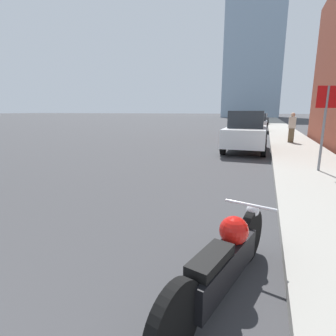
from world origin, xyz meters
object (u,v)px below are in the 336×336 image
at_px(motorcycle, 224,260).
at_px(pedestrian, 292,127).
at_px(parked_car_silver, 256,123).
at_px(stop_sign, 325,114).
at_px(parked_car_black, 261,119).
at_px(parked_car_white, 246,132).

height_order(motorcycle, pedestrian, pedestrian).
xyz_separation_m(parked_car_silver, pedestrian, (2.16, -9.07, 0.16)).
distance_m(motorcycle, pedestrian, 13.78).
bearing_deg(stop_sign, pedestrian, 91.35).
bearing_deg(parked_car_black, motorcycle, -84.11).
xyz_separation_m(stop_sign, pedestrian, (-0.18, 7.50, -0.80)).
bearing_deg(pedestrian, parked_car_white, -123.49).
bearing_deg(stop_sign, parked_car_black, 94.30).
distance_m(motorcycle, parked_car_silver, 22.75).
bearing_deg(stop_sign, parked_car_silver, 98.02).
relative_size(parked_car_white, stop_sign, 1.82).
bearing_deg(parked_car_silver, parked_car_white, -90.03).
distance_m(motorcycle, stop_sign, 6.59).
distance_m(stop_sign, pedestrian, 7.54).
bearing_deg(parked_car_white, stop_sign, -60.10).
bearing_deg(parked_car_silver, parked_car_black, 89.52).
bearing_deg(parked_car_silver, motorcycle, -88.59).
relative_size(parked_car_white, parked_car_black, 1.04).
relative_size(parked_car_black, pedestrian, 2.58).
xyz_separation_m(parked_car_black, stop_sign, (2.19, -29.10, 0.97)).
bearing_deg(stop_sign, parked_car_white, 119.80).
height_order(motorcycle, parked_car_silver, parked_car_silver).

